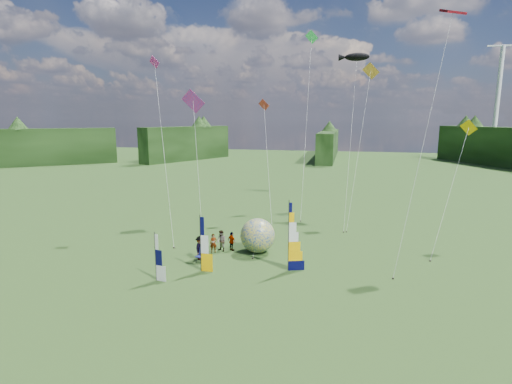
% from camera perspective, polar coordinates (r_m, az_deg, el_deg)
% --- Properties ---
extents(ground, '(220.00, 220.00, 0.00)m').
position_cam_1_polar(ground, '(26.17, 0.17, -13.62)').
color(ground, '#3B4E20').
rests_on(ground, ground).
extents(treeline_ring, '(210.00, 210.00, 8.00)m').
position_cam_1_polar(treeline_ring, '(24.80, 0.17, -5.15)').
color(treeline_ring, '#345A24').
rests_on(treeline_ring, ground).
extents(turbine_right, '(8.00, 1.20, 30.00)m').
position_cam_1_polar(turbine_right, '(131.49, 31.20, 10.91)').
color(turbine_right, silver).
rests_on(turbine_right, ground).
extents(feather_banner_main, '(1.30, 0.53, 4.96)m').
position_cam_1_polar(feather_banner_main, '(28.22, 4.67, -6.45)').
color(feather_banner_main, '#060737').
rests_on(feather_banner_main, ground).
extents(side_banner_left, '(1.09, 0.11, 3.97)m').
position_cam_1_polar(side_banner_left, '(28.50, -7.93, -7.39)').
color(side_banner_left, '#FCB401').
rests_on(side_banner_left, ground).
extents(side_banner_far, '(0.96, 0.26, 3.24)m').
position_cam_1_polar(side_banner_far, '(27.58, -14.17, -9.03)').
color(side_banner_far, white).
rests_on(side_banner_far, ground).
extents(bol_inflatable, '(3.28, 3.28, 2.79)m').
position_cam_1_polar(bol_inflatable, '(32.29, 0.23, -6.23)').
color(bol_inflatable, navy).
rests_on(bol_inflatable, ground).
extents(spectator_a, '(0.64, 0.52, 1.54)m').
position_cam_1_polar(spectator_a, '(32.60, -6.10, -7.28)').
color(spectator_a, '#66594C').
rests_on(spectator_a, ground).
extents(spectator_b, '(0.94, 0.78, 1.74)m').
position_cam_1_polar(spectator_b, '(32.77, -4.96, -6.98)').
color(spectator_b, '#66594C').
rests_on(spectator_b, ground).
extents(spectator_c, '(0.47, 1.21, 1.85)m').
position_cam_1_polar(spectator_c, '(31.10, -8.02, -7.90)').
color(spectator_c, '#66594C').
rests_on(spectator_c, ground).
extents(spectator_d, '(0.97, 0.83, 1.57)m').
position_cam_1_polar(spectator_d, '(32.88, -3.48, -7.05)').
color(spectator_d, '#66594C').
rests_on(spectator_d, ground).
extents(camp_chair, '(0.82, 0.82, 1.13)m').
position_cam_1_polar(camp_chair, '(30.56, -7.92, -8.96)').
color(camp_chair, navy).
rests_on(camp_chair, ground).
extents(kite_whale, '(4.58, 14.48, 19.11)m').
position_cam_1_polar(kite_whale, '(43.04, 13.45, 8.71)').
color(kite_whale, black).
rests_on(kite_whale, ground).
extents(kite_rainbow_delta, '(7.42, 10.65, 14.47)m').
position_cam_1_polar(kite_rainbow_delta, '(39.17, -8.39, 5.34)').
color(kite_rainbow_delta, '#F11436').
rests_on(kite_rainbow_delta, ground).
extents(kite_parafoil, '(11.45, 13.19, 20.36)m').
position_cam_1_polar(kite_parafoil, '(30.93, 23.06, 8.73)').
color(kite_parafoil, red).
rests_on(kite_parafoil, ground).
extents(small_kite_red, '(6.30, 10.01, 13.13)m').
position_cam_1_polar(small_kite_red, '(39.70, 1.72, 4.54)').
color(small_kite_red, red).
rests_on(small_kite_red, ground).
extents(small_kite_orange, '(5.94, 10.40, 16.97)m').
position_cam_1_polar(small_kite_orange, '(41.19, 14.57, 7.10)').
color(small_kite_orange, '#F59F2E').
rests_on(small_kite_orange, ground).
extents(small_kite_yellow, '(6.22, 9.04, 11.06)m').
position_cam_1_polar(small_kite_yellow, '(35.58, 26.10, 1.08)').
color(small_kite_yellow, '#DDB000').
rests_on(small_kite_yellow, ground).
extents(small_kite_pink, '(8.22, 9.55, 16.84)m').
position_cam_1_polar(small_kite_pink, '(36.35, -13.09, 6.65)').
color(small_kite_pink, '#E82F9B').
rests_on(small_kite_pink, ground).
extents(small_kite_green, '(4.89, 14.18, 21.85)m').
position_cam_1_polar(small_kite_green, '(46.53, 7.25, 10.72)').
color(small_kite_green, green).
rests_on(small_kite_green, ground).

